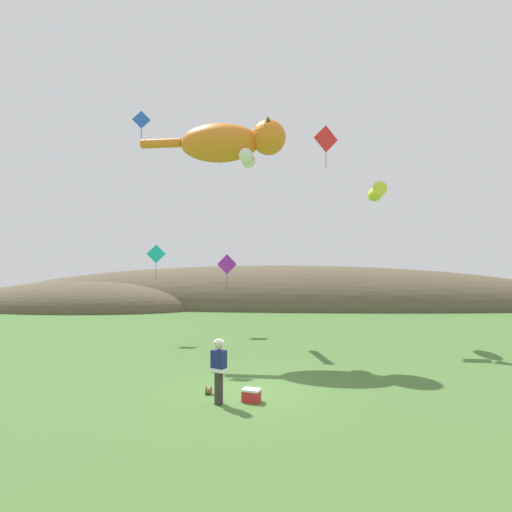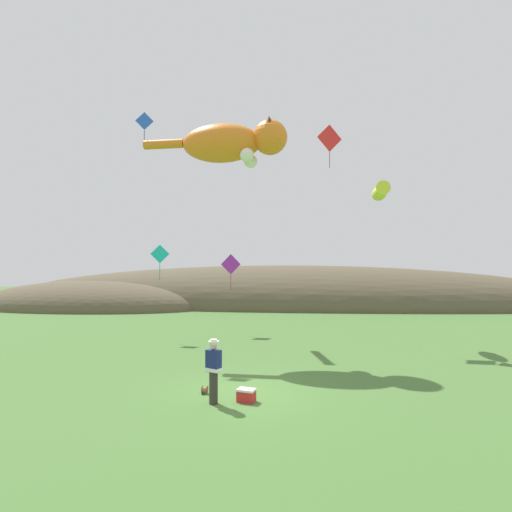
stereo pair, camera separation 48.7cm
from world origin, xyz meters
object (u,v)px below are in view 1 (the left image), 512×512
object	(u,v)px
kite_fish_windsock	(376,193)
kite_tube_streamer	(215,142)
kite_giant_cat	(230,143)
kite_diamond_teal	(156,254)
kite_spool	(209,390)
festival_attendant	(219,369)
picnic_cooler	(251,395)
kite_diamond_violet	(227,265)
kite_diamond_blue	(141,120)
kite_diamond_red	(326,139)

from	to	relation	value
kite_fish_windsock	kite_tube_streamer	size ratio (longest dim) A/B	1.10
kite_giant_cat	kite_diamond_teal	xyz separation A→B (m)	(-4.28, 2.20, -5.17)
kite_spool	kite_fish_windsock	distance (m)	14.13
festival_attendant	kite_fish_windsock	bearing A→B (deg)	57.98
picnic_cooler	kite_fish_windsock	size ratio (longest dim) A/B	0.21
kite_fish_windsock	kite_diamond_violet	size ratio (longest dim) A/B	1.29
kite_spool	kite_diamond_blue	bearing A→B (deg)	124.65
picnic_cooler	kite_diamond_violet	size ratio (longest dim) A/B	0.27
kite_tube_streamer	picnic_cooler	bearing A→B (deg)	-74.08
kite_spool	kite_fish_windsock	size ratio (longest dim) A/B	0.09
picnic_cooler	kite_diamond_red	bearing A→B (deg)	74.02
kite_fish_windsock	kite_diamond_blue	size ratio (longest dim) A/B	1.51
kite_diamond_blue	kite_diamond_red	bearing A→B (deg)	20.50
kite_tube_streamer	kite_diamond_blue	bearing A→B (deg)	-129.20
kite_giant_cat	kite_spool	bearing A→B (deg)	-86.91
kite_diamond_teal	festival_attendant	bearing A→B (deg)	-62.21
kite_diamond_violet	kite_fish_windsock	bearing A→B (deg)	-10.17
festival_attendant	kite_spool	size ratio (longest dim) A/B	7.42
kite_diamond_blue	kite_diamond_violet	world-z (taller)	kite_diamond_blue
festival_attendant	kite_diamond_red	distance (m)	15.46
kite_fish_windsock	kite_diamond_red	bearing A→B (deg)	164.83
kite_diamond_red	kite_diamond_blue	bearing A→B (deg)	-159.50
picnic_cooler	kite_diamond_red	xyz separation A→B (m)	(3.12, 10.90, 10.70)
kite_fish_windsock	kite_tube_streamer	world-z (taller)	kite_tube_streamer
kite_spool	kite_tube_streamer	bearing A→B (deg)	99.86
kite_fish_windsock	kite_diamond_red	world-z (taller)	kite_diamond_red
picnic_cooler	kite_fish_windsock	bearing A→B (deg)	60.97
kite_spool	kite_tube_streamer	xyz separation A→B (m)	(-1.82, 10.50, 10.84)
kite_diamond_violet	kite_diamond_blue	bearing A→B (deg)	-130.21
kite_diamond_violet	kite_diamond_red	bearing A→B (deg)	-7.85
picnic_cooler	kite_diamond_teal	bearing A→B (deg)	122.44
kite_giant_cat	kite_fish_windsock	xyz separation A→B (m)	(7.35, 3.02, -1.93)
kite_fish_windsock	kite_diamond_red	xyz separation A→B (m)	(-2.54, 0.69, 3.18)
kite_fish_windsock	kite_diamond_blue	distance (m)	12.50
kite_spool	kite_giant_cat	size ratio (longest dim) A/B	0.03
picnic_cooler	kite_diamond_violet	distance (m)	12.52
kite_tube_streamer	kite_diamond_violet	xyz separation A→B (m)	(0.63, 0.62, -7.02)
kite_spool	kite_giant_cat	world-z (taller)	kite_giant_cat
kite_fish_windsock	picnic_cooler	bearing A→B (deg)	-119.03
kite_giant_cat	kite_fish_windsock	bearing A→B (deg)	22.30
picnic_cooler	kite_diamond_blue	world-z (taller)	kite_diamond_blue
kite_spool	kite_tube_streamer	size ratio (longest dim) A/B	0.10
festival_attendant	kite_tube_streamer	size ratio (longest dim) A/B	0.72
kite_tube_streamer	festival_attendant	bearing A→B (deg)	-78.65
kite_diamond_red	kite_diamond_blue	world-z (taller)	kite_diamond_red
kite_tube_streamer	kite_diamond_teal	bearing A→B (deg)	-149.40
kite_spool	kite_diamond_blue	distance (m)	13.68
picnic_cooler	kite_diamond_teal	size ratio (longest dim) A/B	0.29
kite_tube_streamer	kite_diamond_red	world-z (taller)	kite_diamond_red
picnic_cooler	kite_diamond_red	distance (m)	15.59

